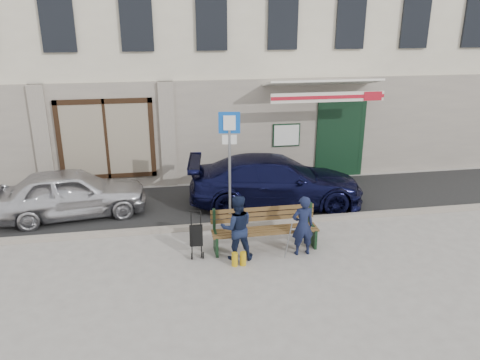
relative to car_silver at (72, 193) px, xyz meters
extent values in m
plane|color=#9E9991|center=(3.98, -2.91, -0.65)|extent=(80.00, 80.00, 0.00)
cube|color=#282828|center=(3.98, 0.19, -0.64)|extent=(60.00, 3.20, 0.01)
cube|color=#9E9384|center=(3.98, -1.41, -0.59)|extent=(60.00, 0.18, 0.12)
cube|color=beige|center=(3.98, 5.59, 4.35)|extent=(20.00, 7.00, 10.00)
cube|color=#9E9384|center=(3.98, 2.05, 0.95)|extent=(20.00, 0.12, 3.20)
cube|color=maroon|center=(0.78, 2.11, 0.90)|extent=(2.50, 0.12, 2.00)
cube|color=black|center=(8.08, 1.97, 0.65)|extent=(1.60, 0.10, 2.60)
cube|color=black|center=(8.08, 2.44, 0.55)|extent=(1.25, 0.90, 2.40)
cube|color=white|center=(6.28, 1.94, 0.80)|extent=(0.80, 0.03, 0.65)
cube|color=white|center=(7.18, 1.72, 2.43)|extent=(3.40, 1.72, 0.42)
cube|color=white|center=(7.18, 0.86, 2.15)|extent=(3.40, 0.05, 0.28)
cube|color=#AC1523|center=(7.18, 0.83, 2.15)|extent=(3.40, 0.02, 0.10)
imported|color=silver|center=(0.00, 0.00, 0.00)|extent=(3.97, 2.03, 1.29)
imported|color=black|center=(5.44, -0.14, 0.05)|extent=(4.99, 2.52, 1.39)
cylinder|color=gray|center=(4.03, -1.00, 0.72)|extent=(0.07, 0.07, 2.73)
cube|color=#0D4DB7|center=(4.03, -1.00, 1.92)|extent=(0.52, 0.10, 0.52)
cube|color=white|center=(4.03, -1.03, 1.92)|extent=(0.29, 0.06, 0.36)
cube|color=white|center=(4.03, -1.00, 1.50)|extent=(0.36, 0.08, 0.23)
cube|color=brown|center=(4.57, -2.68, -0.20)|extent=(2.40, 0.50, 0.04)
cube|color=brown|center=(4.57, -2.40, 0.09)|extent=(2.40, 0.10, 0.36)
cube|color=#16321C|center=(3.45, -2.68, -0.42)|extent=(0.06, 0.50, 0.45)
cube|color=#16321C|center=(5.69, -2.68, -0.42)|extent=(0.06, 0.50, 0.45)
cube|color=white|center=(5.32, -2.78, -0.17)|extent=(0.34, 0.25, 0.11)
cylinder|color=gray|center=(4.92, -3.35, -0.15)|extent=(0.07, 0.34, 0.96)
cylinder|color=#BB9413|center=(3.77, -3.33, -0.50)|extent=(0.13, 0.13, 0.30)
cylinder|color=#BB9413|center=(3.95, -3.33, -0.50)|extent=(0.13, 0.13, 0.30)
imported|color=#131934|center=(5.32, -3.05, 0.04)|extent=(0.52, 0.35, 1.37)
imported|color=#131C36|center=(3.87, -3.01, 0.08)|extent=(0.72, 0.57, 1.46)
cylinder|color=black|center=(2.90, -2.89, -0.58)|extent=(0.04, 0.15, 0.14)
cylinder|color=black|center=(3.14, -2.89, -0.58)|extent=(0.04, 0.15, 0.14)
cube|color=black|center=(3.02, -2.69, -0.19)|extent=(0.31, 0.28, 0.48)
cylinder|color=black|center=(3.02, -2.56, 0.34)|extent=(0.27, 0.05, 0.02)
camera|label=1|loc=(2.39, -11.96, 4.35)|focal=35.00mm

